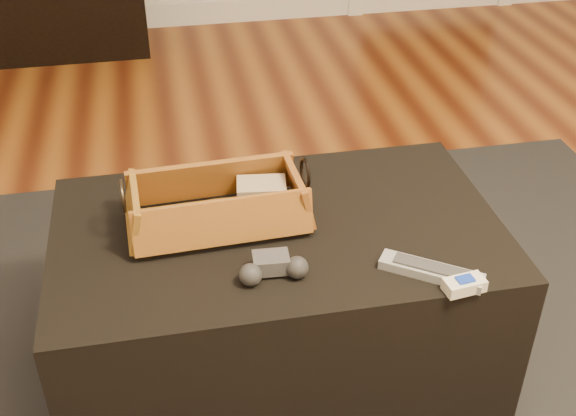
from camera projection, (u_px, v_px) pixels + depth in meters
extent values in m
cube|color=brown|center=(315.00, 414.00, 1.72)|extent=(5.00, 5.50, 0.01)
cube|color=white|center=(203.00, 13.00, 3.91)|extent=(5.00, 0.04, 0.12)
cube|color=black|center=(282.00, 376.00, 1.81)|extent=(2.60, 2.00, 0.01)
cube|color=black|center=(278.00, 298.00, 1.73)|extent=(1.00, 0.60, 0.42)
cube|color=black|center=(210.00, 219.00, 1.59)|extent=(0.22, 0.08, 0.02)
cube|color=tan|center=(262.00, 194.00, 1.64)|extent=(0.12, 0.09, 0.06)
cube|color=#A36524|center=(219.00, 221.00, 1.61)|extent=(0.36, 0.18, 0.01)
cube|color=#976122|center=(211.00, 179.00, 1.65)|extent=(0.38, 0.05, 0.10)
cube|color=#AF6E27|center=(224.00, 222.00, 1.51)|extent=(0.38, 0.05, 0.10)
cube|color=#B16028|center=(298.00, 189.00, 1.62)|extent=(0.04, 0.19, 0.10)
cube|color=#A87026|center=(132.00, 211.00, 1.55)|extent=(0.04, 0.19, 0.10)
torus|color=black|center=(305.00, 173.00, 1.60)|extent=(0.01, 0.07, 0.07)
torus|color=#2C251D|center=(123.00, 196.00, 1.52)|extent=(0.01, 0.07, 0.07)
cube|color=#3C3C40|center=(271.00, 263.00, 1.46)|extent=(0.08, 0.06, 0.03)
sphere|color=#2B2C2E|center=(251.00, 275.00, 1.43)|extent=(0.05, 0.05, 0.05)
sphere|color=#28282A|center=(297.00, 268.00, 1.45)|extent=(0.05, 0.05, 0.05)
cube|color=#A7AAAF|center=(431.00, 271.00, 1.46)|extent=(0.20, 0.16, 0.02)
cube|color=#353538|center=(432.00, 267.00, 1.46)|extent=(0.15, 0.12, 0.00)
cube|color=white|center=(464.00, 285.00, 1.42)|extent=(0.09, 0.05, 0.03)
cube|color=blue|center=(465.00, 279.00, 1.41)|extent=(0.04, 0.03, 0.01)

